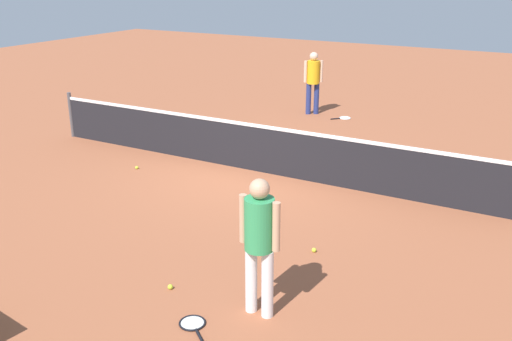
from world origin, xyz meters
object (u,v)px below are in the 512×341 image
at_px(tennis_racket_far_player, 344,118).
at_px(tennis_ball_midcourt, 314,250).
at_px(player_far_side, 313,78).
at_px(tennis_ball_by_net, 170,287).
at_px(player_near_side, 259,236).
at_px(tennis_ball_near_player, 137,168).
at_px(tennis_racket_near_player, 193,324).

distance_m(tennis_racket_far_player, tennis_ball_midcourt, 7.72).
distance_m(player_far_side, tennis_racket_far_player, 1.39).
distance_m(player_far_side, tennis_ball_by_net, 9.50).
distance_m(player_near_side, tennis_racket_far_player, 9.43).
relative_size(player_far_side, tennis_ball_near_player, 25.76).
height_order(tennis_ball_by_net, tennis_ball_midcourt, same).
relative_size(player_near_side, player_far_side, 1.00).
bearing_deg(tennis_ball_by_net, tennis_racket_near_player, -35.22).
relative_size(tennis_ball_near_player, tennis_ball_midcourt, 1.00).
distance_m(player_near_side, player_far_side, 9.72).
relative_size(player_near_side, tennis_racket_near_player, 3.01).
relative_size(tennis_racket_far_player, tennis_ball_near_player, 8.31).
height_order(tennis_ball_near_player, tennis_ball_midcourt, same).
distance_m(player_near_side, tennis_racket_near_player, 1.28).
bearing_deg(player_near_side, player_far_side, 110.05).
distance_m(player_near_side, tennis_ball_near_player, 5.69).
relative_size(tennis_ball_by_net, tennis_ball_midcourt, 1.00).
height_order(player_near_side, tennis_racket_near_player, player_near_side).
distance_m(player_far_side, tennis_ball_midcourt, 8.18).
bearing_deg(tennis_racket_near_player, player_near_side, 46.91).
bearing_deg(tennis_ball_near_player, player_near_side, -35.00).
bearing_deg(tennis_ball_midcourt, player_far_side, 113.93).
bearing_deg(tennis_racket_far_player, player_far_side, 176.73).
xyz_separation_m(player_near_side, tennis_ball_by_net, (-1.24, -0.09, -0.98)).
bearing_deg(tennis_ball_midcourt, tennis_racket_near_player, -102.48).
distance_m(tennis_racket_near_player, tennis_ball_by_net, 0.85).
height_order(player_near_side, tennis_racket_far_player, player_near_side).
bearing_deg(tennis_racket_near_player, tennis_ball_midcourt, 77.52).
distance_m(tennis_ball_near_player, tennis_ball_by_net, 4.71).
bearing_deg(tennis_ball_by_net, tennis_ball_midcourt, 56.25).
bearing_deg(tennis_ball_near_player, tennis_ball_midcourt, -18.32).
bearing_deg(tennis_ball_by_net, tennis_racket_far_player, 97.00).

